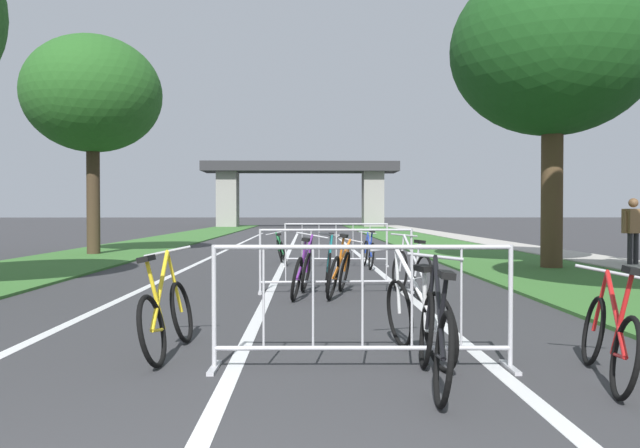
# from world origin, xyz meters

# --- Properties ---
(grass_verge_left) EXTENTS (3.45, 64.39, 0.05)m
(grass_verge_left) POSITION_xyz_m (-5.73, 26.34, 0.03)
(grass_verge_left) COLOR #386B2D
(grass_verge_left) RESTS_ON ground
(grass_verge_right) EXTENTS (3.45, 64.39, 0.05)m
(grass_verge_right) POSITION_xyz_m (5.73, 26.34, 0.03)
(grass_verge_right) COLOR #386B2D
(grass_verge_right) RESTS_ON ground
(sidewalk_path_right) EXTENTS (1.69, 64.39, 0.08)m
(sidewalk_path_right) POSITION_xyz_m (8.31, 26.34, 0.04)
(sidewalk_path_right) COLOR #ADA89E
(sidewalk_path_right) RESTS_ON ground
(lane_stripe_center) EXTENTS (0.14, 37.25, 0.01)m
(lane_stripe_center) POSITION_xyz_m (0.00, 18.62, 0.00)
(lane_stripe_center) COLOR silver
(lane_stripe_center) RESTS_ON ground
(lane_stripe_right_lane) EXTENTS (0.14, 37.25, 0.01)m
(lane_stripe_right_lane) POSITION_xyz_m (2.21, 18.62, 0.00)
(lane_stripe_right_lane) COLOR silver
(lane_stripe_right_lane) RESTS_ON ground
(lane_stripe_left_lane) EXTENTS (0.14, 37.25, 0.01)m
(lane_stripe_left_lane) POSITION_xyz_m (-2.21, 18.62, 0.00)
(lane_stripe_left_lane) COLOR silver
(lane_stripe_left_lane) RESTS_ON ground
(overpass_bridge) EXTENTS (17.05, 3.95, 5.69)m
(overpass_bridge) POSITION_xyz_m (0.00, 53.21, 4.08)
(overpass_bridge) COLOR #2D2D30
(overpass_bridge) RESTS_ON ground
(tree_left_oak_mid) EXTENTS (4.15, 4.15, 6.68)m
(tree_left_oak_mid) POSITION_xyz_m (-5.93, 17.32, 4.89)
(tree_left_oak_mid) COLOR #3D2D1E
(tree_left_oak_mid) RESTS_ON ground
(tree_right_cypress_far) EXTENTS (4.66, 4.66, 7.04)m
(tree_right_cypress_far) POSITION_xyz_m (6.24, 12.36, 5.03)
(tree_right_cypress_far) COLOR #4C3823
(tree_right_cypress_far) RESTS_ON ground
(crowd_barrier_nearest) EXTENTS (2.56, 0.48, 1.05)m
(crowd_barrier_nearest) POSITION_xyz_m (1.08, 3.31, 0.52)
(crowd_barrier_nearest) COLOR #ADADB2
(crowd_barrier_nearest) RESTS_ON ground
(crowd_barrier_second) EXTENTS (2.57, 0.55, 1.05)m
(crowd_barrier_second) POSITION_xyz_m (1.09, 8.31, 0.52)
(crowd_barrier_second) COLOR #ADADB2
(crowd_barrier_second) RESTS_ON ground
(crowd_barrier_third) EXTENTS (2.57, 0.58, 1.05)m
(crowd_barrier_third) POSITION_xyz_m (1.32, 13.32, 0.52)
(crowd_barrier_third) COLOR #ADADB2
(crowd_barrier_third) RESTS_ON ground
(bicycle_green_0) EXTENTS (0.62, 1.63, 0.85)m
(bicycle_green_0) POSITION_xyz_m (-0.04, 13.85, 0.35)
(bicycle_green_0) COLOR black
(bicycle_green_0) RESTS_ON ground
(bicycle_yellow_1) EXTENTS (0.47, 1.64, 0.99)m
(bicycle_yellow_1) POSITION_xyz_m (-0.68, 3.90, 0.36)
(bicycle_yellow_1) COLOR black
(bicycle_yellow_1) RESTS_ON ground
(bicycle_black_2) EXTENTS (0.47, 1.74, 0.99)m
(bicycle_black_2) POSITION_xyz_m (1.59, 2.81, 0.37)
(bicycle_black_2) COLOR black
(bicycle_black_2) RESTS_ON ground
(bicycle_purple_3) EXTENTS (0.63, 1.70, 1.00)m
(bicycle_purple_3) POSITION_xyz_m (0.54, 7.81, 0.37)
(bicycle_purple_3) COLOR black
(bicycle_purple_3) RESTS_ON ground
(bicycle_blue_4) EXTENTS (0.44, 1.72, 0.90)m
(bicycle_blue_4) POSITION_xyz_m (2.06, 12.83, 0.36)
(bicycle_blue_4) COLOR black
(bicycle_blue_4) RESTS_ON ground
(bicycle_orange_5) EXTENTS (0.69, 1.76, 0.99)m
(bicycle_orange_5) POSITION_xyz_m (1.12, 7.91, 0.38)
(bicycle_orange_5) COLOR black
(bicycle_orange_5) RESTS_ON ground
(bicycle_silver_6) EXTENTS (0.48, 1.70, 0.98)m
(bicycle_silver_6) POSITION_xyz_m (2.25, 7.85, 0.39)
(bicycle_silver_6) COLOR black
(bicycle_silver_6) RESTS_ON ground
(bicycle_red_7) EXTENTS (0.71, 1.62, 0.92)m
(bicycle_red_7) POSITION_xyz_m (2.97, 2.89, 0.35)
(bicycle_red_7) COLOR black
(bicycle_red_7) RESTS_ON ground
(bicycle_white_8) EXTENTS (0.61, 1.62, 1.01)m
(bicycle_white_8) POSITION_xyz_m (1.61, 3.68, 0.38)
(bicycle_white_8) COLOR black
(bicycle_white_8) RESTS_ON ground
(bicycle_teal_9) EXTENTS (0.44, 1.70, 0.98)m
(bicycle_teal_9) POSITION_xyz_m (0.98, 8.86, 0.38)
(bicycle_teal_9) COLOR black
(bicycle_teal_9) RESTS_ON ground
(pedestrian_with_backpack) EXTENTS (0.58, 0.39, 1.65)m
(pedestrian_with_backpack) POSITION_xyz_m (8.37, 12.80, 1.01)
(pedestrian_with_backpack) COLOR #262628
(pedestrian_with_backpack) RESTS_ON ground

